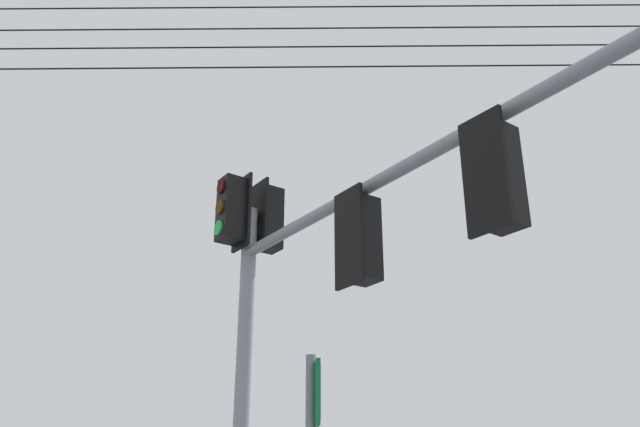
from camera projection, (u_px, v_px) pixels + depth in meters
name	position (u px, v px, depth m)	size (l,w,h in m)	color
signal_mast_assembly	(306.00, 276.00, 7.54)	(3.76, 5.70, 6.19)	gray
overhead_wire_span	(359.00, 16.00, 10.37)	(34.14, 2.15, 2.28)	black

